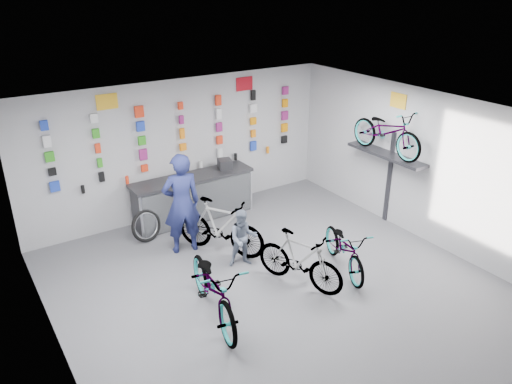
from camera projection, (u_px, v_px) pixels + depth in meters
floor at (290, 298)px, 8.33m from camera, size 8.00×8.00×0.00m
ceiling at (296, 124)px, 7.12m from camera, size 8.00×8.00×0.00m
wall_back at (182, 148)px, 10.80m from camera, size 7.00×0.00×7.00m
wall_left at (59, 289)px, 5.98m from camera, size 0.00×8.00×8.00m
wall_right at (440, 173)px, 9.47m from camera, size 0.00×8.00×8.00m
counter at (194, 198)px, 10.85m from camera, size 2.70×0.66×1.00m
merch_wall at (184, 135)px, 10.63m from camera, size 5.57×0.08×1.56m
wall_bracket at (387, 158)px, 10.32m from camera, size 0.39×1.90×2.00m
sign_left at (107, 102)px, 9.54m from camera, size 0.42×0.02×0.30m
sign_right at (244, 84)px, 11.09m from camera, size 0.42×0.02×0.30m
sign_side at (398, 101)px, 9.92m from camera, size 0.02×0.40×0.30m
bike_left at (214, 287)px, 7.66m from camera, size 1.09×2.16×1.09m
bike_center at (300, 260)px, 8.49m from camera, size 1.05×1.73×1.00m
bike_right at (345, 248)px, 8.97m from camera, size 1.11×1.79×0.89m
bike_service at (220, 227)px, 9.48m from camera, size 1.43×1.83×1.11m
bike_wall at (387, 131)px, 10.04m from camera, size 0.63×1.80×0.95m
clerk at (182, 204)px, 9.38m from camera, size 0.80×0.60×1.99m
customer at (243, 238)px, 9.07m from camera, size 0.65×0.58×1.10m
spare_wheel at (146, 226)px, 10.01m from camera, size 0.70×0.37×0.67m
register at (225, 164)px, 11.01m from camera, size 0.35×0.36×0.22m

